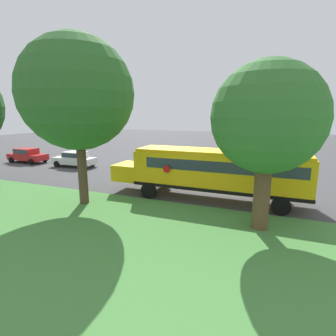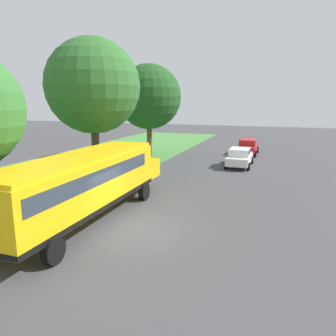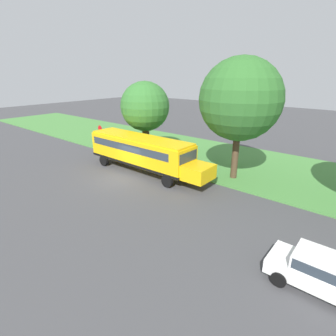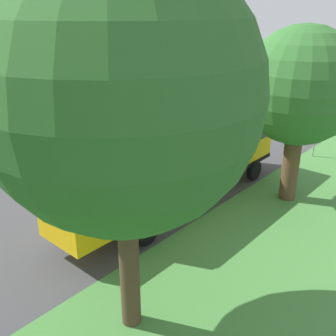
{
  "view_description": "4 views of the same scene",
  "coord_description": "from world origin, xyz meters",
  "px_view_note": "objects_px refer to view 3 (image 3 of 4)",
  "views": [
    {
      "loc": [
        -18.22,
        -2.99,
        5.39
      ],
      "look_at": [
        -2.2,
        3.35,
        1.77
      ],
      "focal_mm": 28.0,
      "sensor_mm": 36.0,
      "label": 1
    },
    {
      "loc": [
        6.09,
        -12.29,
        5.6
      ],
      "look_at": [
        0.23,
        4.46,
        1.88
      ],
      "focal_mm": 35.0,
      "sensor_mm": 36.0,
      "label": 2
    },
    {
      "loc": [
        13.28,
        16.11,
        8.4
      ],
      "look_at": [
        -1.94,
        3.51,
        1.19
      ],
      "focal_mm": 28.0,
      "sensor_mm": 36.0,
      "label": 3
    },
    {
      "loc": [
        -12.47,
        13.02,
        8.26
      ],
      "look_at": [
        -2.14,
        1.26,
        1.78
      ],
      "focal_mm": 42.0,
      "sensor_mm": 36.0,
      "label": 4
    }
  ],
  "objects_px": {
    "school_bus": "(142,151)",
    "oak_tree_roadside_mid": "(238,98)",
    "car_white_nearest": "(325,272)",
    "oak_tree_beside_bus": "(146,108)",
    "stop_sign": "(100,134)"
  },
  "relations": [
    {
      "from": "school_bus",
      "to": "oak_tree_beside_bus",
      "type": "relative_size",
      "value": 1.62
    },
    {
      "from": "car_white_nearest",
      "to": "oak_tree_roadside_mid",
      "type": "distance_m",
      "value": 13.41
    },
    {
      "from": "car_white_nearest",
      "to": "stop_sign",
      "type": "xyz_separation_m",
      "value": [
        -7.4,
        -24.4,
        0.86
      ]
    },
    {
      "from": "stop_sign",
      "to": "car_white_nearest",
      "type": "bearing_deg",
      "value": 73.13
    },
    {
      "from": "car_white_nearest",
      "to": "oak_tree_roadside_mid",
      "type": "bearing_deg",
      "value": -135.88
    },
    {
      "from": "car_white_nearest",
      "to": "school_bus",
      "type": "bearing_deg",
      "value": -108.5
    },
    {
      "from": "school_bus",
      "to": "oak_tree_beside_bus",
      "type": "height_order",
      "value": "oak_tree_beside_bus"
    },
    {
      "from": "school_bus",
      "to": "car_white_nearest",
      "type": "height_order",
      "value": "school_bus"
    },
    {
      "from": "school_bus",
      "to": "stop_sign",
      "type": "bearing_deg",
      "value": -104.03
    },
    {
      "from": "school_bus",
      "to": "oak_tree_beside_bus",
      "type": "distance_m",
      "value": 5.55
    },
    {
      "from": "school_bus",
      "to": "oak_tree_roadside_mid",
      "type": "distance_m",
      "value": 9.05
    },
    {
      "from": "school_bus",
      "to": "car_white_nearest",
      "type": "xyz_separation_m",
      "value": [
        5.14,
        15.35,
        -1.05
      ]
    },
    {
      "from": "school_bus",
      "to": "oak_tree_roadside_mid",
      "type": "xyz_separation_m",
      "value": [
        -3.58,
        6.9,
        4.64
      ]
    },
    {
      "from": "car_white_nearest",
      "to": "stop_sign",
      "type": "height_order",
      "value": "stop_sign"
    },
    {
      "from": "school_bus",
      "to": "car_white_nearest",
      "type": "bearing_deg",
      "value": 71.5
    }
  ]
}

